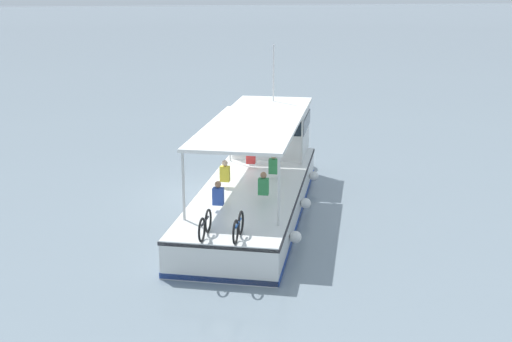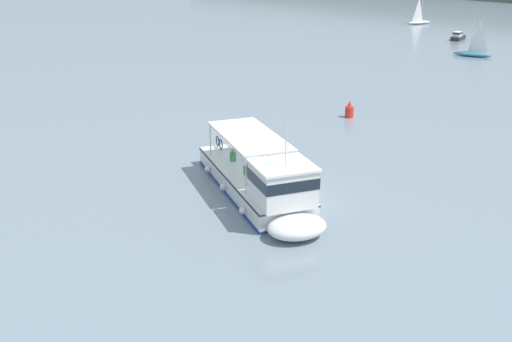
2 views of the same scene
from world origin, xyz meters
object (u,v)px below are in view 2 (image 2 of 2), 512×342
object	(u,v)px
sailboat_far_right	(419,21)
channel_buoy	(349,111)
ferry_main	(262,184)
sailboat_near_starboard	(473,52)
motorboat_near_port	(458,36)

from	to	relation	value
sailboat_far_right	channel_buoy	bearing A→B (deg)	-59.54
ferry_main	sailboat_near_starboard	bearing A→B (deg)	108.98
channel_buoy	sailboat_far_right	bearing A→B (deg)	120.46
motorboat_near_port	channel_buoy	size ratio (longest dim) A/B	2.73
sailboat_near_starboard	motorboat_near_port	bearing A→B (deg)	129.16
ferry_main	sailboat_far_right	bearing A→B (deg)	119.64
motorboat_near_port	sailboat_near_starboard	bearing A→B (deg)	-50.84
ferry_main	motorboat_near_port	bearing A→B (deg)	113.28
motorboat_near_port	sailboat_far_right	xyz separation A→B (m)	(-15.62, 12.39, -0.00)
motorboat_near_port	sailboat_near_starboard	distance (m)	14.64
ferry_main	channel_buoy	bearing A→B (deg)	116.66
ferry_main	channel_buoy	world-z (taller)	ferry_main
motorboat_near_port	sailboat_far_right	distance (m)	19.94
motorboat_near_port	channel_buoy	bearing A→B (deg)	-67.99
motorboat_near_port	channel_buoy	distance (m)	48.88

